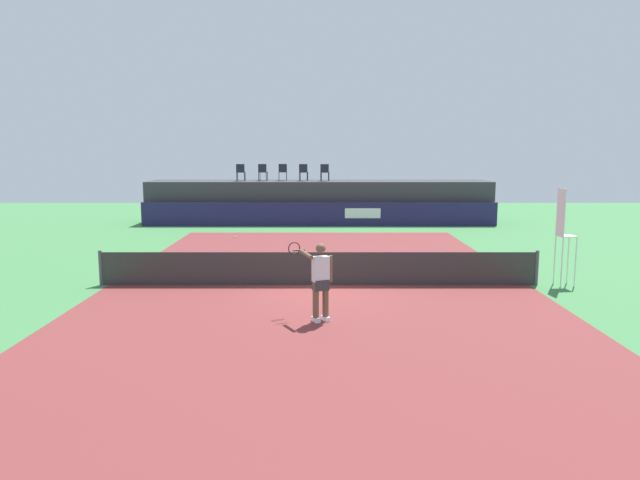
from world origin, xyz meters
The scene contains 15 objects.
ground_plane centered at (0.00, 3.00, 0.00)m, with size 48.00×48.00×0.00m, color #3D7A42.
court_inner centered at (0.00, 0.00, 0.00)m, with size 12.00×22.00×0.00m, color maroon.
sponsor_wall centered at (0.01, 13.50, 0.60)m, with size 18.00×0.22×1.20m.
spectator_platform centered at (0.00, 15.30, 1.10)m, with size 18.00×2.80×2.20m, color #38383D.
spectator_chair_far_left centered at (-4.16, 15.13, 2.69)m, with size 0.44×0.44×0.89m.
spectator_chair_left centered at (-3.00, 15.28, 2.69)m, with size 0.47×0.47×0.89m.
spectator_chair_center centered at (-1.95, 15.46, 2.69)m, with size 0.47×0.47×0.89m.
spectator_chair_right centered at (-0.84, 15.17, 2.69)m, with size 0.47×0.47×0.89m.
spectator_chair_far_right centered at (0.29, 15.06, 2.69)m, with size 0.48×0.48×0.89m.
umpire_chair centered at (6.88, -0.01, 1.59)m, with size 0.49×0.49×2.76m.
tennis_net centered at (0.00, 0.00, 0.47)m, with size 12.40×0.02×0.95m, color #2D2D2D.
net_post_near centered at (-6.20, 0.00, 0.50)m, with size 0.10×0.10×1.00m, color #4C4C51.
net_post_far centered at (6.20, 0.00, 0.50)m, with size 0.10×0.10×1.00m, color #4C4C51.
tennis_player centered at (0.04, -3.64, 0.96)m, with size 1.03×1.06×1.77m.
tennis_ball centered at (-3.70, 9.32, 0.04)m, with size 0.07×0.07×0.07m, color #D8EA33.
Camera 1 is at (0.04, -16.73, 3.81)m, focal length 33.70 mm.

